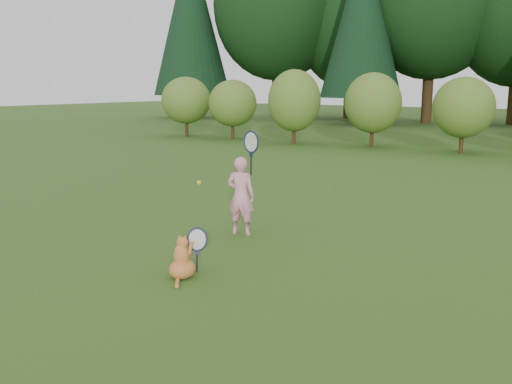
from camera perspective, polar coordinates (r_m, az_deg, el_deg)
The scene contains 5 objects.
ground at distance 7.80m, azimuth -4.58°, elevation -5.81°, with size 100.00×100.00×0.00m, color #2B5417.
shrub_row at distance 19.39m, azimuth 20.63°, elevation 7.65°, with size 28.00×3.00×2.80m, color #4D6E22, non-canonical shape.
child at distance 8.44m, azimuth -1.50°, elevation -0.20°, with size 0.67×0.39×1.76m.
cat at distance 6.70m, azimuth -7.35°, elevation -6.34°, with size 0.45×0.73×0.69m.
tennis_ball at distance 7.72m, azimuth -5.74°, elevation 0.94°, with size 0.06×0.06×0.06m.
Camera 1 is at (4.75, -5.78, 2.22)m, focal length 40.00 mm.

